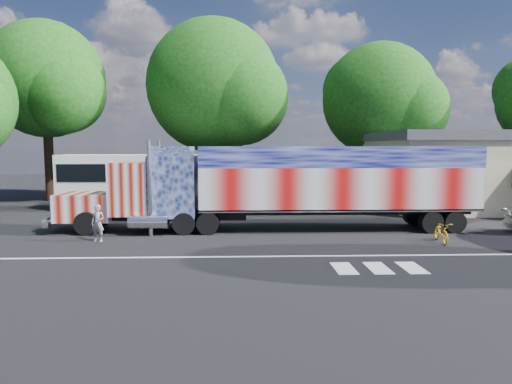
{
  "coord_description": "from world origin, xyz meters",
  "views": [
    {
      "loc": [
        -0.82,
        -20.22,
        4.25
      ],
      "look_at": [
        0.0,
        3.0,
        1.9
      ],
      "focal_mm": 32.0,
      "sensor_mm": 36.0,
      "label": 1
    }
  ],
  "objects_px": {
    "coach_bus": "(156,181)",
    "bicycle": "(442,232)",
    "tree_nw_a": "(47,80)",
    "semi_truck": "(286,184)",
    "woman": "(98,223)",
    "tree_ne_a": "(381,100)",
    "tree_n_mid": "(216,87)"
  },
  "relations": [
    {
      "from": "tree_nw_a",
      "to": "tree_ne_a",
      "type": "relative_size",
      "value": 1.07
    },
    {
      "from": "semi_truck",
      "to": "coach_bus",
      "type": "relative_size",
      "value": 1.69
    },
    {
      "from": "bicycle",
      "to": "tree_ne_a",
      "type": "height_order",
      "value": "tree_ne_a"
    },
    {
      "from": "semi_truck",
      "to": "bicycle",
      "type": "xyz_separation_m",
      "value": [
        6.61,
        -3.29,
        -1.88
      ]
    },
    {
      "from": "tree_ne_a",
      "to": "tree_n_mid",
      "type": "bearing_deg",
      "value": 178.18
    },
    {
      "from": "coach_bus",
      "to": "bicycle",
      "type": "height_order",
      "value": "coach_bus"
    },
    {
      "from": "semi_truck",
      "to": "tree_nw_a",
      "type": "xyz_separation_m",
      "value": [
        -16.91,
        12.91,
        6.89
      ]
    },
    {
      "from": "coach_bus",
      "to": "bicycle",
      "type": "distance_m",
      "value": 18.63
    },
    {
      "from": "bicycle",
      "to": "tree_nw_a",
      "type": "distance_m",
      "value": 29.88
    },
    {
      "from": "woman",
      "to": "bicycle",
      "type": "bearing_deg",
      "value": 11.57
    },
    {
      "from": "woman",
      "to": "tree_nw_a",
      "type": "xyz_separation_m",
      "value": [
        -8.26,
        15.47,
        8.4
      ]
    },
    {
      "from": "semi_truck",
      "to": "coach_bus",
      "type": "bearing_deg",
      "value": 134.47
    },
    {
      "from": "woman",
      "to": "tree_ne_a",
      "type": "height_order",
      "value": "tree_ne_a"
    },
    {
      "from": "semi_truck",
      "to": "coach_bus",
      "type": "height_order",
      "value": "semi_truck"
    },
    {
      "from": "woman",
      "to": "bicycle",
      "type": "relative_size",
      "value": 0.96
    },
    {
      "from": "woman",
      "to": "tree_nw_a",
      "type": "height_order",
      "value": "tree_nw_a"
    },
    {
      "from": "coach_bus",
      "to": "tree_n_mid",
      "type": "xyz_separation_m",
      "value": [
        3.73,
        7.47,
        7.23
      ]
    },
    {
      "from": "coach_bus",
      "to": "tree_ne_a",
      "type": "relative_size",
      "value": 0.99
    },
    {
      "from": "semi_truck",
      "to": "bicycle",
      "type": "bearing_deg",
      "value": -26.46
    },
    {
      "from": "coach_bus",
      "to": "tree_ne_a",
      "type": "distance_m",
      "value": 19.81
    },
    {
      "from": "semi_truck",
      "to": "bicycle",
      "type": "relative_size",
      "value": 12.32
    },
    {
      "from": "coach_bus",
      "to": "tree_ne_a",
      "type": "height_order",
      "value": "tree_ne_a"
    },
    {
      "from": "semi_truck",
      "to": "tree_ne_a",
      "type": "relative_size",
      "value": 1.66
    },
    {
      "from": "semi_truck",
      "to": "tree_n_mid",
      "type": "bearing_deg",
      "value": 105.29
    },
    {
      "from": "coach_bus",
      "to": "tree_nw_a",
      "type": "height_order",
      "value": "tree_nw_a"
    },
    {
      "from": "woman",
      "to": "tree_n_mid",
      "type": "height_order",
      "value": "tree_n_mid"
    },
    {
      "from": "bicycle",
      "to": "tree_n_mid",
      "type": "xyz_separation_m",
      "value": [
        -10.89,
        18.92,
        8.68
      ]
    },
    {
      "from": "bicycle",
      "to": "tree_ne_a",
      "type": "distance_m",
      "value": 20.18
    },
    {
      "from": "woman",
      "to": "tree_n_mid",
      "type": "xyz_separation_m",
      "value": [
        4.38,
        18.19,
        8.3
      ]
    },
    {
      "from": "coach_bus",
      "to": "tree_n_mid",
      "type": "distance_m",
      "value": 11.05
    },
    {
      "from": "semi_truck",
      "to": "woman",
      "type": "bearing_deg",
      "value": -163.49
    },
    {
      "from": "bicycle",
      "to": "tree_n_mid",
      "type": "bearing_deg",
      "value": 126.35
    }
  ]
}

